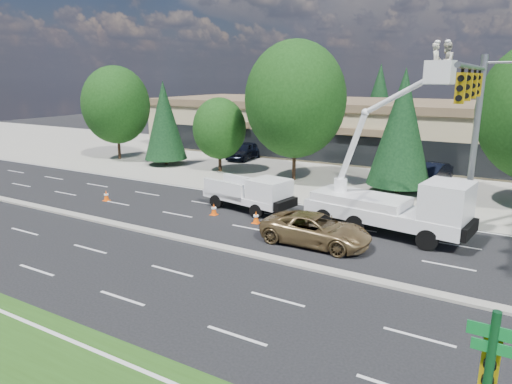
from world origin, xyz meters
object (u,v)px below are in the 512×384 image
Objects in this scene: bucket_truck at (399,197)px; minivan at (316,229)px; utility_pickup at (252,197)px; signal_mast at (475,118)px.

bucket_truck is 4.67m from minivan.
signal_mast is at bearing 14.84° from utility_pickup.
bucket_truck reaches higher than signal_mast.
minivan is (-3.10, -3.24, -1.30)m from bucket_truck.
minivan is at bearing -144.95° from signal_mast.
minivan is at bearing -125.66° from bucket_truck.
minivan is at bearing -20.52° from utility_pickup.
signal_mast is 12.75m from utility_pickup.
utility_pickup is at bearing -175.48° from signal_mast.
signal_mast is 1.90× the size of minivan.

